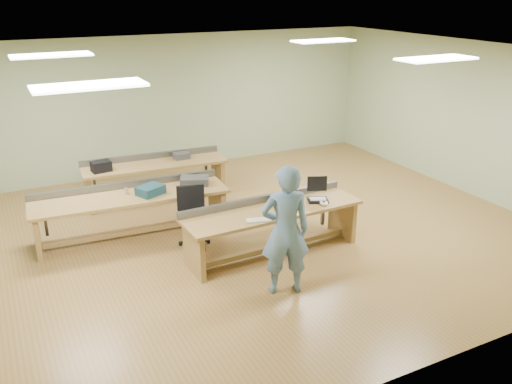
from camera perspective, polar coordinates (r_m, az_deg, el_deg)
floor at (r=9.25m, az=-1.58°, el=-4.55°), size 10.00×10.00×0.00m
ceiling at (r=8.40m, az=-1.79°, el=14.23°), size 10.00×10.00×0.00m
wall_back at (r=12.34m, az=-9.74°, el=9.09°), size 10.00×0.04×3.00m
wall_front at (r=5.61m, az=16.20°, el=-6.32°), size 10.00×0.04×3.00m
wall_right at (r=11.67m, az=21.30°, el=7.28°), size 0.04×8.00×3.00m
fluor_panels at (r=8.41m, az=-1.78°, el=14.03°), size 6.20×3.50×0.03m
workbench_front at (r=8.45m, az=1.72°, el=-2.97°), size 2.91×0.86×0.86m
workbench_mid at (r=9.24m, az=-13.04°, el=-1.32°), size 3.24×1.06×0.86m
workbench_back at (r=10.77m, az=-10.58°, el=2.04°), size 2.81×0.93×0.86m
person at (r=7.25m, az=3.10°, el=-4.08°), size 0.77×0.62×1.84m
laptop_base at (r=8.71m, az=6.52°, el=-0.85°), size 0.40×0.37×0.03m
laptop_screen at (r=8.75m, az=6.45°, el=0.88°), size 0.30×0.14×0.25m
keyboard at (r=7.95m, az=0.43°, el=-2.97°), size 0.43×0.25×0.02m
trackball_mouse at (r=8.57m, az=7.16°, el=-1.16°), size 0.14×0.16×0.06m
camera_bag at (r=8.55m, az=2.78°, el=-0.72°), size 0.24×0.17×0.15m
task_chair at (r=8.81m, az=-6.62°, el=-3.47°), size 0.63×0.63×0.99m
parts_bin_teal at (r=9.09m, az=-11.05°, el=0.20°), size 0.51×0.46×0.15m
parts_bin_grey at (r=9.42m, az=-6.49°, el=1.19°), size 0.57×0.47×0.13m
mug at (r=9.09m, az=-11.43°, el=-0.02°), size 0.15×0.15×0.09m
drinks_can at (r=9.19m, az=-13.49°, el=0.12°), size 0.07×0.07×0.11m
storage_box_back at (r=10.41m, az=-15.99°, el=2.62°), size 0.37×0.28×0.20m
tray_back at (r=10.87m, az=-7.85°, el=3.82°), size 0.31×0.23×0.12m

